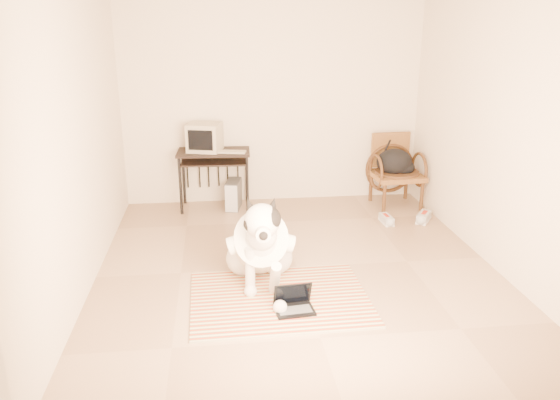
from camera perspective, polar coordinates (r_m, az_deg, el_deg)
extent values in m
plane|color=#9D7D60|center=(5.64, 1.74, -7.02)|extent=(4.50, 4.50, 0.00)
plane|color=beige|center=(7.40, -0.74, 10.12)|extent=(4.50, 0.00, 4.50)
plane|color=beige|center=(3.08, 8.10, -2.19)|extent=(4.50, 0.00, 4.50)
plane|color=beige|center=(5.29, -20.17, 5.60)|extent=(0.00, 4.50, 4.50)
plane|color=beige|center=(5.84, 21.81, 6.54)|extent=(0.00, 4.50, 4.50)
cube|color=#B0301C|center=(4.61, 0.82, -13.15)|extent=(1.60, 0.27, 0.02)
cube|color=#3F7A30|center=(4.82, 0.37, -11.64)|extent=(1.60, 0.27, 0.02)
cube|color=#603B70|center=(5.03, -0.03, -10.25)|extent=(1.60, 0.27, 0.02)
cube|color=gold|center=(5.24, -0.39, -8.98)|extent=(1.60, 0.27, 0.02)
cube|color=#BEB494|center=(5.46, -0.73, -7.81)|extent=(1.60, 0.27, 0.02)
sphere|color=silver|center=(5.44, -3.87, -6.12)|extent=(0.34, 0.34, 0.34)
sphere|color=silver|center=(5.45, -0.45, -6.01)|extent=(0.34, 0.34, 0.34)
ellipsoid|color=silver|center=(5.42, -2.16, -5.86)|extent=(0.42, 0.38, 0.34)
ellipsoid|color=silver|center=(5.14, -2.07, -4.46)|extent=(0.44, 0.78, 0.73)
cylinder|color=white|center=(5.15, -2.08, -4.41)|extent=(0.52, 0.67, 0.67)
sphere|color=silver|center=(4.88, -1.95, -3.70)|extent=(0.28, 0.28, 0.28)
sphere|color=silver|center=(4.72, -1.90, -2.22)|extent=(0.31, 0.31, 0.31)
ellipsoid|color=black|center=(4.71, -1.33, -1.97)|extent=(0.24, 0.27, 0.23)
cylinder|color=silver|center=(4.61, -1.80, -3.36)|extent=(0.13, 0.17, 0.13)
sphere|color=black|center=(4.53, -1.74, -3.77)|extent=(0.08, 0.08, 0.08)
cone|color=black|center=(4.74, -3.19, -0.60)|extent=(0.16, 0.16, 0.19)
cone|color=black|center=(4.75, -0.75, -0.53)|extent=(0.15, 0.16, 0.19)
torus|color=silver|center=(4.84, -1.95, -3.20)|extent=(0.28, 0.15, 0.25)
cylinder|color=silver|center=(5.00, -3.15, -7.37)|extent=(0.10, 0.14, 0.47)
cylinder|color=silver|center=(4.90, -0.54, -8.26)|extent=(0.10, 0.42, 0.47)
sphere|color=silver|center=(5.07, -3.10, -9.50)|extent=(0.12, 0.12, 0.12)
sphere|color=silver|center=(4.79, 0.00, -11.13)|extent=(0.12, 0.12, 0.12)
cone|color=black|center=(5.75, -2.50, -5.93)|extent=(0.21, 0.47, 0.12)
cube|color=black|center=(4.81, 1.54, -11.45)|extent=(0.36, 0.27, 0.02)
cube|color=#48494B|center=(4.80, 1.57, -11.40)|extent=(0.30, 0.16, 0.00)
cube|color=black|center=(4.82, 1.31, -9.77)|extent=(0.34, 0.11, 0.22)
cube|color=black|center=(4.82, 1.33, -9.79)|extent=(0.30, 0.09, 0.19)
cube|color=black|center=(7.19, -6.96, 4.99)|extent=(0.96, 0.56, 0.03)
cube|color=black|center=(7.16, -6.92, 3.96)|extent=(0.85, 0.46, 0.02)
cylinder|color=black|center=(7.11, -10.36, 1.41)|extent=(0.04, 0.04, 0.75)
cylinder|color=black|center=(7.53, -10.02, 2.39)|extent=(0.04, 0.04, 0.75)
cylinder|color=black|center=(7.07, -3.45, 1.58)|extent=(0.04, 0.04, 0.75)
cylinder|color=black|center=(7.49, -3.50, 2.55)|extent=(0.04, 0.04, 0.75)
cube|color=tan|center=(7.17, -7.87, 6.52)|extent=(0.49, 0.48, 0.36)
cube|color=black|center=(6.99, -8.32, 6.20)|extent=(0.31, 0.10, 0.25)
cube|color=tan|center=(7.06, -5.09, 5.04)|extent=(0.38, 0.21, 0.02)
cube|color=#48494B|center=(7.31, -4.88, 0.60)|extent=(0.24, 0.42, 0.38)
cube|color=silver|center=(7.12, -5.12, 0.10)|extent=(0.16, 0.04, 0.36)
cube|color=brown|center=(7.47, 12.09, 2.50)|extent=(0.67, 0.65, 0.06)
cylinder|color=#321C0D|center=(7.46, 12.12, 2.82)|extent=(0.58, 0.58, 0.04)
cube|color=brown|center=(7.65, 11.45, 5.18)|extent=(0.54, 0.08, 0.48)
cylinder|color=#321C0D|center=(7.21, 10.84, 0.12)|extent=(0.05, 0.05, 0.39)
cylinder|color=#321C0D|center=(7.68, 9.46, 1.32)|extent=(0.05, 0.05, 0.39)
cylinder|color=#321C0D|center=(7.41, 14.59, 0.35)|extent=(0.05, 0.05, 0.39)
cylinder|color=#321C0D|center=(7.86, 13.03, 1.51)|extent=(0.05, 0.05, 0.39)
ellipsoid|color=black|center=(7.40, 11.85, 3.92)|extent=(0.47, 0.39, 0.35)
ellipsoid|color=black|center=(7.43, 12.81, 3.33)|extent=(0.30, 0.24, 0.20)
cube|color=silver|center=(6.93, 11.04, -2.27)|extent=(0.13, 0.29, 0.03)
cube|color=gray|center=(6.91, 11.06, -1.97)|extent=(0.12, 0.28, 0.09)
cube|color=#A22415|center=(6.90, 11.08, -1.68)|extent=(0.06, 0.14, 0.02)
cube|color=silver|center=(7.10, 14.76, -2.03)|extent=(0.28, 0.33, 0.03)
cube|color=gray|center=(7.08, 14.79, -1.70)|extent=(0.27, 0.32, 0.10)
cube|color=#A22415|center=(7.07, 14.82, -1.38)|extent=(0.13, 0.16, 0.02)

